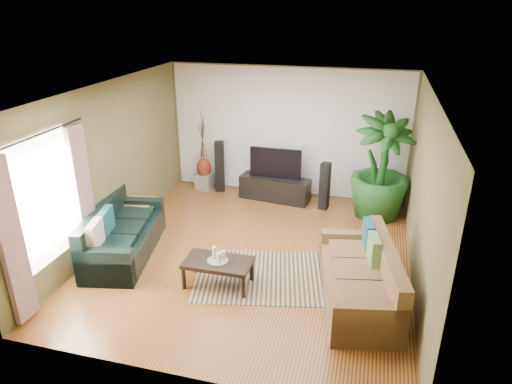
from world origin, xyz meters
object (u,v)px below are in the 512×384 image
(vase, at_px, (204,167))
(speaker_right, at_px, (325,186))
(potted_plant, at_px, (381,168))
(side_table, at_px, (142,214))
(speaker_left, at_px, (220,167))
(sofa_right, at_px, (359,274))
(coffee_table, at_px, (218,273))
(tv_stand, at_px, (275,189))
(pedestal, at_px, (205,181))
(television, at_px, (276,163))
(sofa_left, at_px, (124,231))

(vase, bearing_deg, speaker_right, -7.71)
(potted_plant, relative_size, side_table, 3.83)
(speaker_left, relative_size, vase, 2.53)
(sofa_right, distance_m, coffee_table, 2.02)
(sofa_right, distance_m, side_table, 4.18)
(tv_stand, height_order, speaker_left, speaker_left)
(potted_plant, relative_size, pedestal, 5.85)
(tv_stand, relative_size, potted_plant, 0.73)
(coffee_table, bearing_deg, speaker_left, 108.24)
(television, height_order, speaker_left, television)
(television, bearing_deg, tv_stand, -90.00)
(sofa_left, relative_size, television, 1.85)
(speaker_left, bearing_deg, potted_plant, -25.22)
(sofa_left, relative_size, coffee_table, 2.02)
(coffee_table, relative_size, speaker_right, 1.01)
(sofa_left, relative_size, potted_plant, 0.99)
(side_table, bearing_deg, tv_stand, 41.44)
(coffee_table, height_order, television, television)
(sofa_left, height_order, sofa_right, same)
(sofa_right, xyz_separation_m, vase, (-3.52, 3.32, 0.08))
(sofa_right, height_order, coffee_table, sofa_right)
(television, xyz_separation_m, pedestal, (-1.64, 0.16, -0.63))
(coffee_table, xyz_separation_m, television, (0.12, 3.28, 0.60))
(coffee_table, distance_m, tv_stand, 3.26)
(pedestal, height_order, vase, vase)
(potted_plant, bearing_deg, television, 171.56)
(speaker_left, bearing_deg, speaker_right, -26.14)
(coffee_table, height_order, potted_plant, potted_plant)
(coffee_table, distance_m, pedestal, 3.76)
(television, height_order, speaker_right, television)
(sofa_right, distance_m, television, 3.69)
(tv_stand, bearing_deg, speaker_right, -2.48)
(sofa_left, distance_m, vase, 3.01)
(sofa_left, bearing_deg, speaker_right, -59.75)
(speaker_left, height_order, side_table, speaker_left)
(television, xyz_separation_m, vase, (-1.64, 0.16, -0.30))
(potted_plant, xyz_separation_m, pedestal, (-3.72, 0.47, -0.83))
(television, height_order, side_table, television)
(coffee_table, height_order, side_table, side_table)
(sofa_left, xyz_separation_m, side_table, (-0.20, 0.97, -0.16))
(tv_stand, height_order, television, television)
(speaker_right, bearing_deg, television, -177.71)
(tv_stand, distance_m, speaker_left, 1.33)
(coffee_table, relative_size, vase, 2.23)
(potted_plant, xyz_separation_m, side_table, (-4.18, -1.57, -0.74))
(sofa_left, relative_size, tv_stand, 1.36)
(sofa_right, relative_size, coffee_table, 2.05)
(coffee_table, relative_size, television, 0.91)
(coffee_table, bearing_deg, tv_stand, 87.56)
(coffee_table, height_order, speaker_left, speaker_left)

